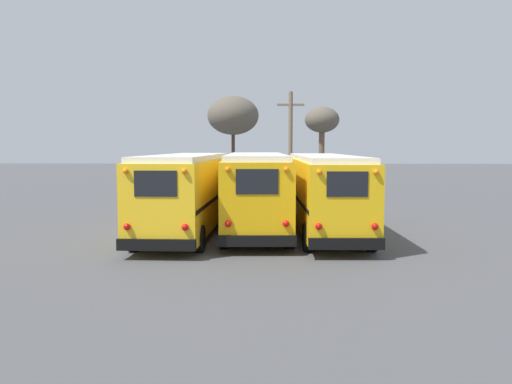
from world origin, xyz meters
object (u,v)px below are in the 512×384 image
bare_tree_0 (233,116)px  bare_tree_1 (322,122)px  school_bus_2 (324,190)px  school_bus_0 (187,191)px  school_bus_1 (256,189)px  utility_pole (290,143)px

bare_tree_0 → bare_tree_1: bare_tree_0 is taller
school_bus_2 → school_bus_0: bearing=-175.4°
school_bus_0 → bare_tree_0: 20.89m
school_bus_1 → bare_tree_1: (4.56, 17.08, 3.58)m
school_bus_0 → utility_pole: 14.02m
school_bus_1 → utility_pole: size_ratio=1.41×
school_bus_2 → utility_pole: (-0.84, 12.56, 1.99)m
school_bus_0 → bare_tree_1: (7.39, 17.63, 3.59)m
school_bus_0 → bare_tree_1: bare_tree_1 is taller
school_bus_1 → school_bus_2: (2.83, -0.09, -0.01)m
school_bus_1 → school_bus_2: size_ratio=0.92×
school_bus_0 → school_bus_1: school_bus_1 is taller
utility_pole → school_bus_2: bearing=-86.2°
school_bus_2 → bare_tree_0: (-5.17, 19.98, 4.26)m
utility_pole → bare_tree_1: (2.57, 4.62, 1.60)m
bare_tree_0 → bare_tree_1: 7.47m
school_bus_0 → school_bus_1: bearing=11.0°
utility_pole → bare_tree_1: bearing=60.9°
school_bus_2 → bare_tree_1: size_ratio=1.68×
school_bus_2 → bare_tree_1: bare_tree_1 is taller
school_bus_0 → school_bus_1: (2.83, 0.55, 0.01)m
school_bus_0 → bare_tree_1: bearing=67.3°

